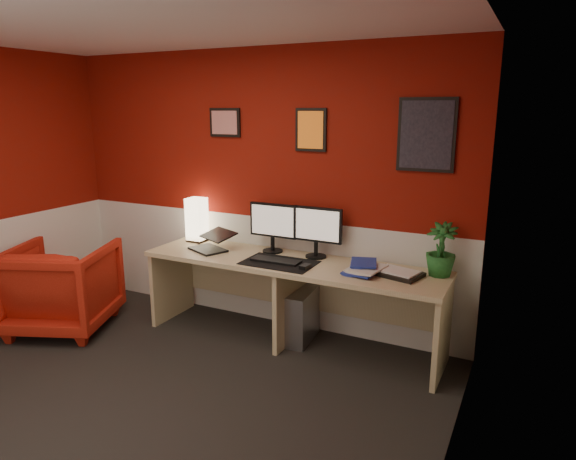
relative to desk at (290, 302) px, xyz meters
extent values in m
cube|color=black|center=(-0.52, -1.41, -0.36)|extent=(4.00, 3.50, 0.01)
cube|color=white|center=(-0.52, -1.41, 2.13)|extent=(4.00, 3.50, 0.01)
cube|color=maroon|center=(-0.52, 0.34, 0.89)|extent=(4.00, 0.01, 2.50)
cube|color=maroon|center=(1.48, -1.41, 0.89)|extent=(0.01, 3.50, 2.50)
cube|color=silver|center=(-0.52, 0.34, 0.14)|extent=(4.00, 0.01, 1.00)
cube|color=silver|center=(1.47, -1.41, 0.14)|extent=(0.01, 3.50, 1.00)
cube|color=tan|center=(0.00, 0.00, 0.00)|extent=(2.60, 0.65, 0.73)
cube|color=#FFE5B2|center=(-1.09, 0.19, 0.56)|extent=(0.16, 0.16, 0.40)
cube|color=black|center=(-0.81, -0.04, 0.47)|extent=(0.40, 0.34, 0.22)
cube|color=black|center=(-0.27, 0.19, 0.66)|extent=(0.45, 0.06, 0.58)
cube|color=black|center=(0.14, 0.20, 0.66)|extent=(0.45, 0.06, 0.58)
cube|color=black|center=(-0.06, -0.09, 0.37)|extent=(0.60, 0.38, 0.01)
cube|color=black|center=(-0.10, -0.08, 0.38)|extent=(0.42, 0.15, 0.02)
cube|color=black|center=(0.20, -0.14, 0.39)|extent=(0.07, 0.11, 0.03)
imported|color=navy|center=(0.53, -0.01, 0.38)|extent=(0.27, 0.34, 0.03)
imported|color=silver|center=(0.56, -0.01, 0.41)|extent=(0.28, 0.35, 0.02)
imported|color=navy|center=(0.53, -0.01, 0.43)|extent=(0.27, 0.31, 0.03)
cube|color=black|center=(0.90, 0.03, 0.38)|extent=(0.40, 0.33, 0.03)
imported|color=#19591E|center=(1.19, 0.18, 0.57)|extent=(0.25, 0.25, 0.41)
cube|color=#99999E|center=(0.06, 0.08, -0.14)|extent=(0.24, 0.47, 0.45)
imported|color=red|center=(-1.99, -0.67, 0.03)|extent=(1.11, 1.13, 0.79)
cube|color=red|center=(-0.83, 0.33, 1.49)|extent=(0.32, 0.02, 0.26)
cube|color=orange|center=(0.03, 0.33, 1.44)|extent=(0.28, 0.02, 0.36)
cube|color=black|center=(0.99, 0.33, 1.42)|extent=(0.44, 0.02, 0.56)
camera|label=1|loc=(1.81, -3.67, 1.62)|focal=31.83mm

